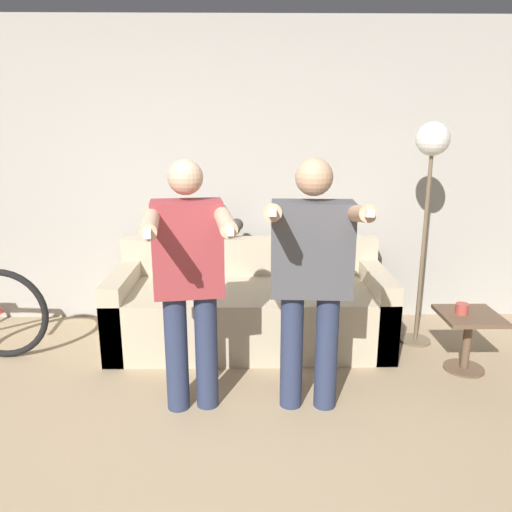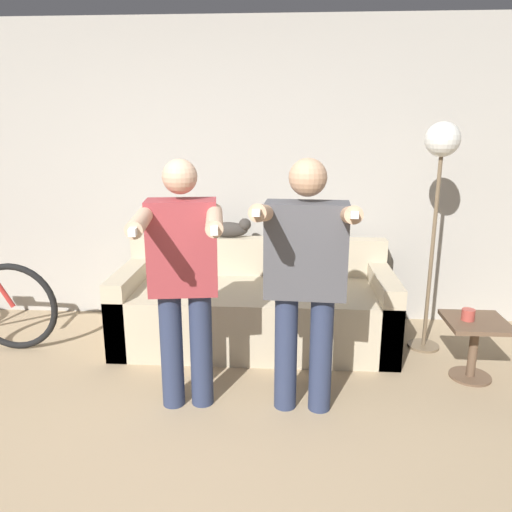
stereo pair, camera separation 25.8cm
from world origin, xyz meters
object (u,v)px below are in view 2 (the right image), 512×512
object	(u,v)px
couch	(255,309)
person_left	(183,272)
cup	(468,315)
side_table	(475,337)
cat	(230,229)
floor_lamp	(440,163)
person_right	(305,270)

from	to	relation	value
couch	person_left	size ratio (longest dim) A/B	1.41
cup	couch	bearing A→B (deg)	161.13
side_table	cup	size ratio (longest dim) A/B	4.88
couch	cup	xyz separation A→B (m)	(1.50, -0.51, 0.19)
cat	side_table	bearing A→B (deg)	-25.51
person_left	floor_lamp	world-z (taller)	floor_lamp
couch	cat	bearing A→B (deg)	124.44
person_left	cup	bearing A→B (deg)	6.45
couch	cup	world-z (taller)	couch
cat	cup	size ratio (longest dim) A/B	5.28
cat	person_left	bearing A→B (deg)	-95.47
couch	floor_lamp	size ratio (longest dim) A/B	1.24
cup	cat	bearing A→B (deg)	153.73
person_right	side_table	size ratio (longest dim) A/B	3.59
side_table	person_left	bearing A→B (deg)	-166.05
person_right	cat	bearing A→B (deg)	117.51
couch	floor_lamp	world-z (taller)	floor_lamp
person_right	floor_lamp	size ratio (longest dim) A/B	0.89
cat	floor_lamp	world-z (taller)	floor_lamp
cat	cup	bearing A→B (deg)	-26.27
person_left	person_right	distance (m)	0.72
person_right	side_table	distance (m)	1.43
couch	cup	size ratio (longest dim) A/B	24.51
floor_lamp	cup	size ratio (longest dim) A/B	19.77
couch	person_left	world-z (taller)	person_left
side_table	couch	bearing A→B (deg)	161.79
cat	floor_lamp	bearing A→B (deg)	-13.13
person_left	cup	distance (m)	1.97
floor_lamp	side_table	distance (m)	1.27
side_table	person_right	bearing A→B (deg)	-158.39
floor_lamp	cup	bearing A→B (deg)	-73.94
side_table	cup	distance (m)	0.17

